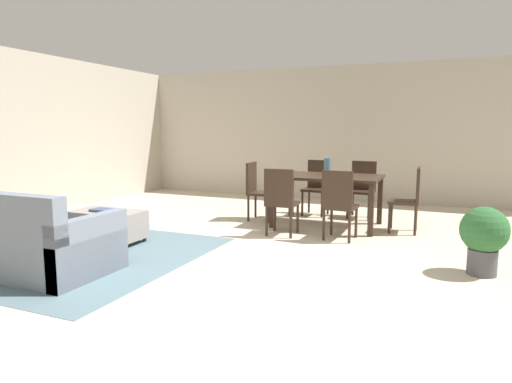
{
  "coord_description": "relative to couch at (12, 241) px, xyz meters",
  "views": [
    {
      "loc": [
        1.9,
        -4.1,
        1.44
      ],
      "look_at": [
        -0.33,
        1.14,
        0.64
      ],
      "focal_mm": 31.4,
      "sensor_mm": 36.0,
      "label": 1
    }
  ],
  "objects": [
    {
      "name": "wall_back",
      "position": [
        2.19,
        5.95,
        1.06
      ],
      "size": [
        9.0,
        0.12,
        2.7
      ],
      "primitive_type": "cube",
      "color": "#BCB2A0",
      "rests_on": "ground_plane"
    },
    {
      "name": "dining_chair_head_east",
      "position": [
        3.66,
        3.35,
        0.23
      ],
      "size": [
        0.41,
        0.41,
        0.92
      ],
      "color": "#332319",
      "rests_on": "ground_plane"
    },
    {
      "name": "dining_chair_far_right",
      "position": [
        2.85,
        4.22,
        0.23
      ],
      "size": [
        0.42,
        0.42,
        0.92
      ],
      "color": "#332319",
      "rests_on": "ground_plane"
    },
    {
      "name": "dining_chair_near_left",
      "position": [
        2.06,
        2.45,
        0.23
      ],
      "size": [
        0.42,
        0.42,
        0.92
      ],
      "color": "#332319",
      "rests_on": "ground_plane"
    },
    {
      "name": "couch",
      "position": [
        0.0,
        0.0,
        0.0
      ],
      "size": [
        2.12,
        0.94,
        0.86
      ],
      "color": "slate",
      "rests_on": "ground_plane"
    },
    {
      "name": "book_on_ottoman",
      "position": [
        0.12,
        1.2,
        0.14
      ],
      "size": [
        0.26,
        0.21,
        0.03
      ],
      "primitive_type": "cube",
      "rotation": [
        0.0,
        0.0,
        0.02
      ],
      "color": "#3F4C72",
      "rests_on": "ottoman_table"
    },
    {
      "name": "ottoman_table",
      "position": [
        0.15,
        1.25,
        -0.06
      ],
      "size": [
        0.92,
        0.52,
        0.41
      ],
      "color": "gray",
      "rests_on": "ground_plane"
    },
    {
      "name": "ground_plane",
      "position": [
        2.19,
        0.95,
        -0.29
      ],
      "size": [
        10.8,
        10.8,
        0.0
      ],
      "primitive_type": "plane",
      "color": "beige"
    },
    {
      "name": "dining_table",
      "position": [
        2.48,
        3.34,
        0.38
      ],
      "size": [
        1.54,
        1.0,
        0.76
      ],
      "color": "#332319",
      "rests_on": "ground_plane"
    },
    {
      "name": "potted_plant",
      "position": [
        4.47,
        1.69,
        0.11
      ],
      "size": [
        0.46,
        0.46,
        0.69
      ],
      "color": "#4C4C51",
      "rests_on": "ground_plane"
    },
    {
      "name": "dining_chair_head_west",
      "position": [
        1.34,
        3.34,
        0.23
      ],
      "size": [
        0.43,
        0.43,
        0.92
      ],
      "color": "#332319",
      "rests_on": "ground_plane"
    },
    {
      "name": "area_rug",
      "position": [
        0.07,
        0.65,
        -0.29
      ],
      "size": [
        3.0,
        2.8,
        0.01
      ],
      "primitive_type": "cube",
      "color": "slate",
      "rests_on": "ground_plane"
    },
    {
      "name": "dining_chair_far_left",
      "position": [
        2.1,
        4.18,
        0.23
      ],
      "size": [
        0.42,
        0.42,
        0.92
      ],
      "color": "#332319",
      "rests_on": "ground_plane"
    },
    {
      "name": "vase_centerpiece",
      "position": [
        2.46,
        3.38,
        0.6
      ],
      "size": [
        0.1,
        0.1,
        0.26
      ],
      "primitive_type": "cylinder",
      "color": "slate",
      "rests_on": "dining_table"
    },
    {
      "name": "dining_chair_near_right",
      "position": [
        2.84,
        2.51,
        0.23
      ],
      "size": [
        0.42,
        0.42,
        0.92
      ],
      "color": "#332319",
      "rests_on": "ground_plane"
    }
  ]
}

